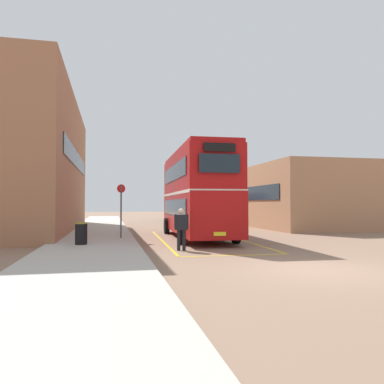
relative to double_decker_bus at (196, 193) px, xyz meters
name	(u,v)px	position (x,y,z in m)	size (l,w,h in m)	color
ground_plane	(199,233)	(1.04, 3.76, -2.51)	(135.60, 135.60, 0.00)	#846651
sidewalk_left	(98,231)	(-5.46, 6.16, -2.44)	(4.00, 57.60, 0.14)	#B2ADA3
brick_building_left	(34,165)	(-9.87, 7.31, 2.06)	(5.68, 20.46, 9.14)	#9E6647
depot_building_right	(304,197)	(10.99, 8.06, -0.03)	(8.96, 12.68, 4.96)	#AD7A56
double_decker_bus	(196,193)	(0.00, 0.00, 0.00)	(3.17, 10.55, 4.75)	black
single_deck_bus	(184,206)	(3.29, 20.27, -0.87)	(3.06, 9.46, 3.02)	black
pedestrian_boarding	(181,226)	(-1.87, -5.40, -1.53)	(0.56, 0.34, 1.71)	black
litter_bin	(81,234)	(-5.91, -3.50, -1.91)	(0.55, 0.55, 0.93)	black
bus_stop_sign	(121,206)	(-4.14, -0.61, -0.72)	(0.43, 0.16, 2.76)	#4C4C51
bay_marking_yellow	(204,241)	(-0.03, -1.95, -2.51)	(4.71, 12.62, 0.01)	gold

